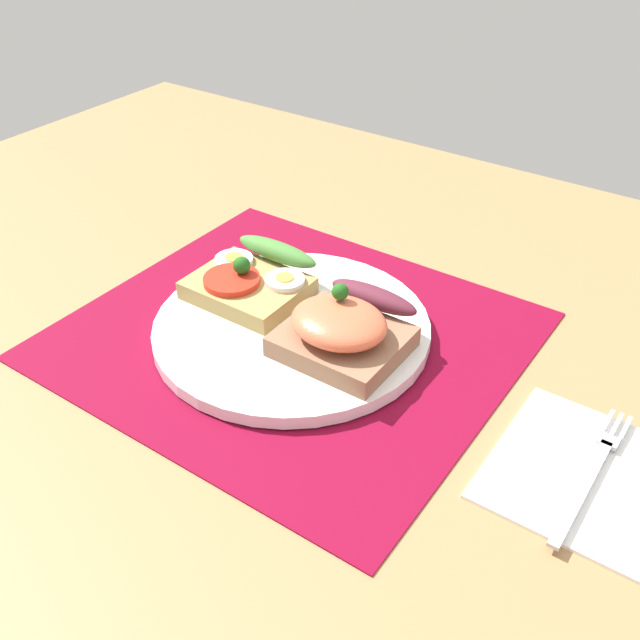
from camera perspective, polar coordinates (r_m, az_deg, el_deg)
name	(u,v)px	position (r cm, az deg, el deg)	size (l,w,h in cm)	color
ground_plane	(292,350)	(65.50, -2.16, -2.39)	(120.00, 90.00, 3.20)	#A1754A
placemat	(292,335)	(64.44, -2.19, -1.16)	(37.28, 33.90, 0.30)	maroon
plate	(292,328)	(64.01, -2.21, -0.63)	(24.14, 24.14, 1.17)	white
sandwich_egg_tomato	(253,279)	(67.21, -5.28, 3.17)	(10.07, 9.57, 3.89)	tan
sandwich_salmon	(344,328)	(59.48, 1.89, -0.65)	(9.80, 10.13, 5.77)	#8E674B
napkin	(586,473)	(55.28, 20.01, -11.15)	(12.58, 13.51, 0.60)	white
fork	(593,470)	(55.02, 20.48, -10.86)	(1.62, 14.62, 0.32)	#B7B7BC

